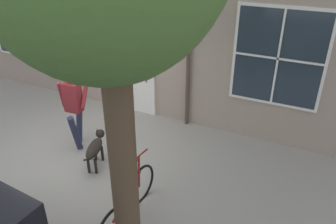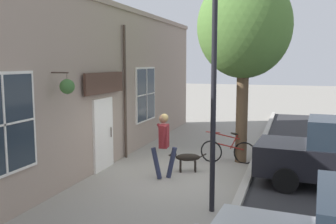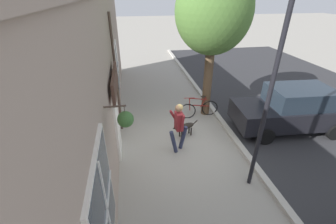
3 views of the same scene
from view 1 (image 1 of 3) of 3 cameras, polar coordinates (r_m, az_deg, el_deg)
name	(u,v)px [view 1 (image 1 of 3)]	position (r m, az deg, el deg)	size (l,w,h in m)	color
ground_plane	(86,153)	(7.24, -14.10, -6.94)	(90.00, 90.00, 0.00)	gray
storefront_facade	(137,14)	(8.04, -5.40, 16.62)	(0.95, 18.00, 4.96)	gray
pedestrian_walking	(73,101)	(7.02, -16.17, 1.83)	(0.69, 0.55, 1.78)	#282D47
dog_on_leash	(95,147)	(6.63, -12.56, -5.98)	(1.07, 0.47, 0.63)	black
leaning_bicycle	(128,202)	(5.36, -6.96, -15.36)	(1.74, 0.22, 1.01)	black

